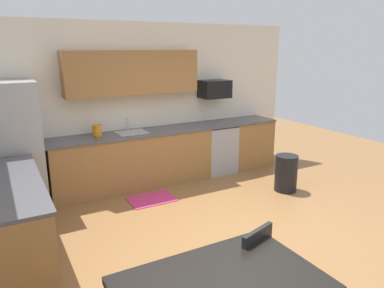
{
  "coord_description": "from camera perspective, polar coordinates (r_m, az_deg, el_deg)",
  "views": [
    {
      "loc": [
        -2.35,
        -3.24,
        2.3
      ],
      "look_at": [
        0.0,
        1.0,
        1.0
      ],
      "focal_mm": 34.03,
      "sensor_mm": 36.0,
      "label": 1
    }
  ],
  "objects": [
    {
      "name": "wall_back",
      "position": [
        6.41,
        -7.21,
        6.37
      ],
      "size": [
        5.8,
        0.1,
        2.7
      ],
      "primitive_type": "cube",
      "color": "silver",
      "rests_on": "ground"
    },
    {
      "name": "cabinet_run_back_right",
      "position": [
        7.27,
        8.68,
        0.08
      ],
      "size": [
        0.85,
        0.6,
        0.9
      ],
      "primitive_type": "cube",
      "color": "olive",
      "rests_on": "ground"
    },
    {
      "name": "trash_bin",
      "position": [
        6.16,
        14.53,
        -4.43
      ],
      "size": [
        0.36,
        0.36,
        0.6
      ],
      "primitive_type": "cylinder",
      "color": "black",
      "rests_on": "ground"
    },
    {
      "name": "oven_range",
      "position": [
        6.86,
        3.87,
        -0.64
      ],
      "size": [
        0.6,
        0.6,
        0.91
      ],
      "color": "#999BA0",
      "rests_on": "ground"
    },
    {
      "name": "sink_faucet",
      "position": [
        6.17,
        -10.05,
        2.99
      ],
      "size": [
        0.02,
        0.02,
        0.24
      ],
      "primitive_type": "cylinder",
      "color": "#B2B5BA",
      "rests_on": "countertop_back"
    },
    {
      "name": "microwave",
      "position": [
        6.73,
        3.57,
        8.59
      ],
      "size": [
        0.54,
        0.36,
        0.32
      ],
      "primitive_type": "cube",
      "color": "black"
    },
    {
      "name": "countertop_left",
      "position": [
        4.27,
        -26.79,
        -5.52
      ],
      "size": [
        0.64,
        2.0,
        0.04
      ],
      "primitive_type": "cube",
      "color": "#4C4C51",
      "rests_on": "cabinet_run_left"
    },
    {
      "name": "ground_plane",
      "position": [
        4.61,
        6.24,
        -14.97
      ],
      "size": [
        12.0,
        12.0,
        0.0
      ],
      "primitive_type": "plane",
      "color": "olive"
    },
    {
      "name": "upper_cabinets_back",
      "position": [
        6.04,
        -9.27,
        11.02
      ],
      "size": [
        2.2,
        0.34,
        0.7
      ],
      "primitive_type": "cube",
      "color": "olive"
    },
    {
      "name": "kettle",
      "position": [
        5.9,
        -14.63,
        1.99
      ],
      "size": [
        0.14,
        0.14,
        0.2
      ],
      "primitive_type": "cylinder",
      "color": "orange",
      "rests_on": "countertop_back"
    },
    {
      "name": "chair_near_table",
      "position": [
        3.23,
        11.67,
        -19.04
      ],
      "size": [
        0.5,
        0.5,
        0.85
      ],
      "color": "black",
      "rests_on": "ground"
    },
    {
      "name": "countertop_back",
      "position": [
        6.17,
        -5.86,
        2.01
      ],
      "size": [
        4.8,
        0.64,
        0.04
      ],
      "primitive_type": "cube",
      "color": "#4C4C51",
      "rests_on": "cabinet_run_back"
    },
    {
      "name": "sink_basin",
      "position": [
        6.04,
        -9.41,
        1.2
      ],
      "size": [
        0.48,
        0.4,
        0.14
      ],
      "primitive_type": "cube",
      "color": "#A5A8AD",
      "rests_on": "countertop_back"
    },
    {
      "name": "cabinet_run_back",
      "position": [
        6.16,
        -9.17,
        -2.68
      ],
      "size": [
        2.7,
        0.6,
        0.9
      ],
      "primitive_type": "cube",
      "color": "olive",
      "rests_on": "ground"
    },
    {
      "name": "cabinet_run_left",
      "position": [
        4.44,
        -26.07,
        -11.23
      ],
      "size": [
        0.6,
        2.0,
        0.9
      ],
      "primitive_type": "cube",
      "color": "olive",
      "rests_on": "ground"
    },
    {
      "name": "refrigerator",
      "position": [
        5.63,
        -26.34,
        -0.68
      ],
      "size": [
        0.76,
        0.7,
        1.86
      ],
      "primitive_type": "cube",
      "color": "#9EA0A5",
      "rests_on": "ground"
    },
    {
      "name": "floor_mat",
      "position": [
        5.75,
        -6.37,
        -8.58
      ],
      "size": [
        0.7,
        0.5,
        0.01
      ],
      "primitive_type": "cube",
      "color": "#CC3372",
      "rests_on": "ground"
    }
  ]
}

